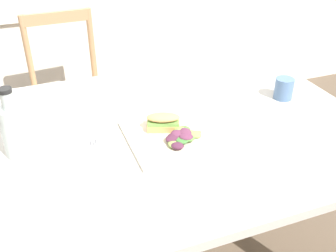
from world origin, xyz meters
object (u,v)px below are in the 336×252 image
at_px(dining_table, 166,155).
at_px(bottle_cold_brew, 15,133).
at_px(chair_wooden_far, 71,96).
at_px(cup_extra_side, 284,88).
at_px(sandwich_half_front, 163,121).
at_px(fork_on_napkin, 95,154).
at_px(plate_lunch, 173,136).

relative_size(dining_table, bottle_cold_brew, 6.26).
height_order(dining_table, bottle_cold_brew, bottle_cold_brew).
xyz_separation_m(chair_wooden_far, cup_extra_side, (0.68, -0.89, 0.33)).
bearing_deg(bottle_cold_brew, dining_table, -1.72).
bearing_deg(sandwich_half_front, fork_on_napkin, -167.11).
xyz_separation_m(chair_wooden_far, bottle_cold_brew, (-0.25, -0.92, 0.37)).
bearing_deg(sandwich_half_front, bottle_cold_brew, 175.30).
bearing_deg(fork_on_napkin, chair_wooden_far, 87.42).
height_order(dining_table, chair_wooden_far, chair_wooden_far).
bearing_deg(cup_extra_side, fork_on_napkin, -170.88).
xyz_separation_m(dining_table, chair_wooden_far, (-0.20, 0.93, -0.18)).
bearing_deg(plate_lunch, bottle_cold_brew, 170.09).
height_order(plate_lunch, sandwich_half_front, sandwich_half_front).
height_order(plate_lunch, bottle_cold_brew, bottle_cold_brew).
distance_m(plate_lunch, sandwich_half_front, 0.06).
relative_size(chair_wooden_far, cup_extra_side, 11.02).
bearing_deg(cup_extra_side, sandwich_half_front, -172.67).
distance_m(chair_wooden_far, cup_extra_side, 1.17).
xyz_separation_m(dining_table, cup_extra_side, (0.48, 0.04, 0.15)).
relative_size(dining_table, plate_lunch, 4.78).
xyz_separation_m(dining_table, bottle_cold_brew, (-0.46, 0.01, 0.19)).
height_order(plate_lunch, fork_on_napkin, plate_lunch).
bearing_deg(dining_table, sandwich_half_front, -128.19).
relative_size(plate_lunch, sandwich_half_front, 2.40).
xyz_separation_m(fork_on_napkin, cup_extra_side, (0.73, 0.12, 0.03)).
relative_size(chair_wooden_far, fork_on_napkin, 4.68).
relative_size(fork_on_napkin, cup_extra_side, 2.36).
height_order(chair_wooden_far, sandwich_half_front, chair_wooden_far).
bearing_deg(cup_extra_side, chair_wooden_far, 127.60).
bearing_deg(plate_lunch, dining_table, 87.83).
relative_size(bottle_cold_brew, cup_extra_side, 2.71).
bearing_deg(fork_on_napkin, bottle_cold_brew, 156.55).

